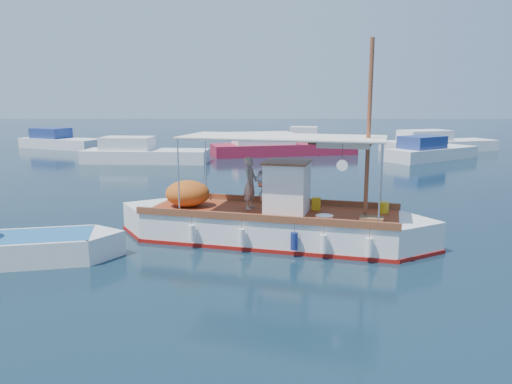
{
  "coord_description": "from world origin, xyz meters",
  "views": [
    {
      "loc": [
        -0.98,
        -14.37,
        4.09
      ],
      "look_at": [
        -1.16,
        0.0,
        1.33
      ],
      "focal_mm": 35.0,
      "sensor_mm": 36.0,
      "label": 1
    }
  ],
  "objects": [
    {
      "name": "bg_boat_n",
      "position": [
        0.26,
        21.11,
        0.49
      ],
      "size": [
        10.61,
        5.31,
        1.8
      ],
      "rotation": [
        0.0,
        0.0,
        0.26
      ],
      "color": "#A11A32",
      "rests_on": "ground"
    },
    {
      "name": "bg_boat_far_w",
      "position": [
        -17.27,
        25.42,
        0.49
      ],
      "size": [
        7.21,
        4.84,
        1.8
      ],
      "rotation": [
        0.0,
        0.0,
        -0.41
      ],
      "color": "silver",
      "rests_on": "ground"
    },
    {
      "name": "fishing_caique",
      "position": [
        -0.78,
        -0.45,
        0.5
      ],
      "size": [
        9.14,
        4.21,
        5.76
      ],
      "rotation": [
        0.0,
        0.0,
        -0.25
      ],
      "color": "white",
      "rests_on": "ground"
    },
    {
      "name": "bg_boat_nw",
      "position": [
        -8.53,
        16.8,
        0.49
      ],
      "size": [
        7.85,
        2.82,
        1.8
      ],
      "rotation": [
        0.0,
        0.0,
        -0.06
      ],
      "color": "silver",
      "rests_on": "ground"
    },
    {
      "name": "bg_boat_far_n",
      "position": [
        3.18,
        27.62,
        0.49
      ],
      "size": [
        5.82,
        2.77,
        1.8
      ],
      "rotation": [
        0.0,
        0.0,
        -0.14
      ],
      "color": "silver",
      "rests_on": "ground"
    },
    {
      "name": "bg_boat_e",
      "position": [
        12.26,
        23.73,
        0.49
      ],
      "size": [
        9.24,
        5.22,
        1.8
      ],
      "rotation": [
        0.0,
        0.0,
        0.31
      ],
      "color": "silver",
      "rests_on": "ground"
    },
    {
      "name": "ground",
      "position": [
        0.0,
        0.0,
        0.0
      ],
      "size": [
        160.0,
        160.0,
        0.0
      ],
      "primitive_type": "plane",
      "color": "black",
      "rests_on": "ground"
    },
    {
      "name": "bg_boat_ne",
      "position": [
        9.96,
        18.21,
        0.49
      ],
      "size": [
        6.88,
        5.64,
        1.8
      ],
      "rotation": [
        0.0,
        0.0,
        0.59
      ],
      "color": "silver",
      "rests_on": "ground"
    },
    {
      "name": "dinghy",
      "position": [
        -7.5,
        -2.48,
        0.3
      ],
      "size": [
        5.77,
        2.55,
        1.44
      ],
      "rotation": [
        0.0,
        0.0,
        0.22
      ],
      "color": "white",
      "rests_on": "ground"
    }
  ]
}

